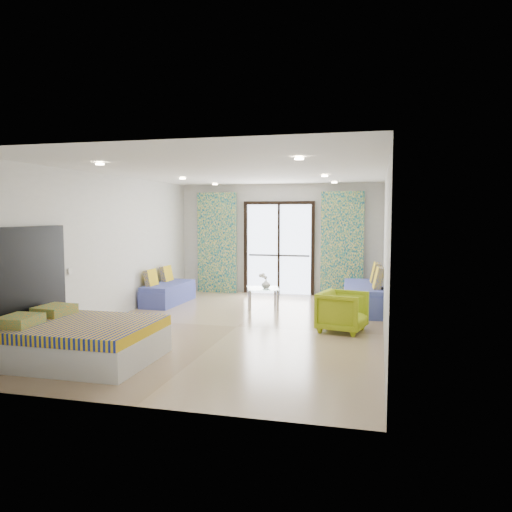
% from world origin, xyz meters
% --- Properties ---
extents(floor, '(5.00, 7.50, 0.01)m').
position_xyz_m(floor, '(0.00, 0.00, 0.00)').
color(floor, '#9A7C5C').
rests_on(floor, ground).
extents(ceiling, '(5.00, 7.50, 0.01)m').
position_xyz_m(ceiling, '(0.00, 0.00, 2.70)').
color(ceiling, silver).
rests_on(ceiling, ground).
extents(wall_back, '(5.00, 0.01, 2.70)m').
position_xyz_m(wall_back, '(0.00, 3.75, 1.35)').
color(wall_back, silver).
rests_on(wall_back, ground).
extents(wall_front, '(5.00, 0.01, 2.70)m').
position_xyz_m(wall_front, '(0.00, -3.75, 1.35)').
color(wall_front, silver).
rests_on(wall_front, ground).
extents(wall_left, '(0.01, 7.50, 2.70)m').
position_xyz_m(wall_left, '(-2.50, 0.00, 1.35)').
color(wall_left, silver).
rests_on(wall_left, ground).
extents(wall_right, '(0.01, 7.50, 2.70)m').
position_xyz_m(wall_right, '(2.50, 0.00, 1.35)').
color(wall_right, silver).
rests_on(wall_right, ground).
extents(balcony_door, '(1.76, 0.08, 2.28)m').
position_xyz_m(balcony_door, '(0.00, 3.72, 1.26)').
color(balcony_door, black).
rests_on(balcony_door, floor).
extents(balcony_rail, '(1.52, 0.03, 0.04)m').
position_xyz_m(balcony_rail, '(0.00, 3.73, 0.95)').
color(balcony_rail, '#595451').
rests_on(balcony_rail, balcony_door).
extents(curtain_left, '(1.00, 0.10, 2.50)m').
position_xyz_m(curtain_left, '(-1.55, 3.57, 1.25)').
color(curtain_left, beige).
rests_on(curtain_left, floor).
extents(curtain_right, '(1.00, 0.10, 2.50)m').
position_xyz_m(curtain_right, '(1.55, 3.57, 1.25)').
color(curtain_right, beige).
rests_on(curtain_right, floor).
extents(downlight_a, '(0.12, 0.12, 0.02)m').
position_xyz_m(downlight_a, '(-1.40, -2.00, 2.67)').
color(downlight_a, '#FFE0B2').
rests_on(downlight_a, ceiling).
extents(downlight_b, '(0.12, 0.12, 0.02)m').
position_xyz_m(downlight_b, '(1.40, -2.00, 2.67)').
color(downlight_b, '#FFE0B2').
rests_on(downlight_b, ceiling).
extents(downlight_c, '(0.12, 0.12, 0.02)m').
position_xyz_m(downlight_c, '(-1.40, 1.00, 2.67)').
color(downlight_c, '#FFE0B2').
rests_on(downlight_c, ceiling).
extents(downlight_d, '(0.12, 0.12, 0.02)m').
position_xyz_m(downlight_d, '(1.40, 1.00, 2.67)').
color(downlight_d, '#FFE0B2').
rests_on(downlight_d, ceiling).
extents(downlight_e, '(0.12, 0.12, 0.02)m').
position_xyz_m(downlight_e, '(-1.40, 3.00, 2.67)').
color(downlight_e, '#FFE0B2').
rests_on(downlight_e, ceiling).
extents(downlight_f, '(0.12, 0.12, 0.02)m').
position_xyz_m(downlight_f, '(1.40, 3.00, 2.67)').
color(downlight_f, '#FFE0B2').
rests_on(downlight_f, ceiling).
extents(headboard, '(0.06, 2.10, 1.50)m').
position_xyz_m(headboard, '(-2.46, -2.46, 1.05)').
color(headboard, black).
rests_on(headboard, floor).
extents(switch_plate, '(0.02, 0.10, 0.10)m').
position_xyz_m(switch_plate, '(-2.47, -1.21, 1.05)').
color(switch_plate, silver).
rests_on(switch_plate, wall_left).
extents(bed, '(1.90, 1.55, 0.66)m').
position_xyz_m(bed, '(-1.48, -2.46, 0.27)').
color(bed, silver).
rests_on(bed, floor).
extents(daybed_left, '(0.67, 1.63, 0.79)m').
position_xyz_m(daybed_left, '(-2.11, 1.82, 0.25)').
color(daybed_left, '#444DA3').
rests_on(daybed_left, floor).
extents(daybed_right, '(0.89, 1.99, 0.96)m').
position_xyz_m(daybed_right, '(2.12, 2.00, 0.30)').
color(daybed_right, '#444DA3').
rests_on(daybed_right, floor).
extents(coffee_table, '(0.81, 0.81, 0.75)m').
position_xyz_m(coffee_table, '(0.06, 1.77, 0.38)').
color(coffee_table, silver).
rests_on(coffee_table, floor).
extents(vase, '(0.21, 0.21, 0.18)m').
position_xyz_m(vase, '(0.13, 1.74, 0.52)').
color(vase, white).
rests_on(vase, coffee_table).
extents(armchair, '(0.83, 0.86, 0.75)m').
position_xyz_m(armchair, '(1.82, 0.09, 0.37)').
color(armchair, '#99AD16').
rests_on(armchair, floor).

